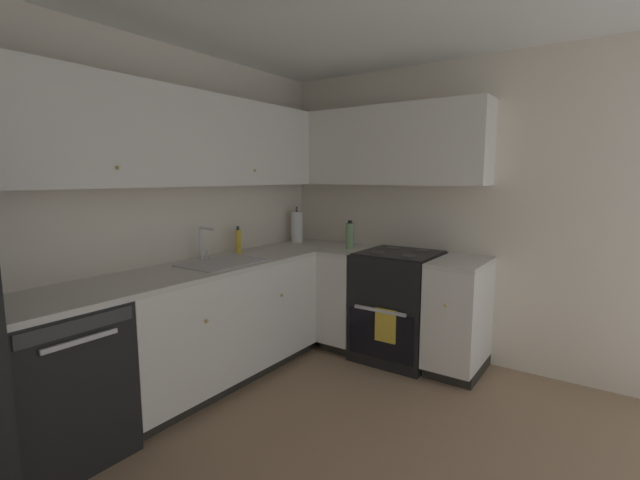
{
  "coord_description": "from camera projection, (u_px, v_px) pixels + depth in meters",
  "views": [
    {
      "loc": [
        -1.71,
        -1.07,
        1.5
      ],
      "look_at": [
        0.96,
        0.78,
        1.04
      ],
      "focal_mm": 24.62,
      "sensor_mm": 36.0,
      "label": 1
    }
  ],
  "objects": [
    {
      "name": "ground_plane",
      "position": [
        338.0,
        480.0,
        2.21
      ],
      "size": [
        3.71,
        3.26,
        0.02
      ],
      "primitive_type": "cube",
      "color": "#937556"
    },
    {
      "name": "wall_back",
      "position": [
        134.0,
        221.0,
        2.97
      ],
      "size": [
        3.81,
        0.05,
        2.42
      ],
      "primitive_type": "cube",
      "color": "beige",
      "rests_on": "ground_plane"
    },
    {
      "name": "wall_right",
      "position": [
        463.0,
        213.0,
        3.56
      ],
      "size": [
        0.05,
        3.36,
        2.42
      ],
      "primitive_type": "cube",
      "color": "beige",
      "rests_on": "ground_plane"
    },
    {
      "name": "dishwasher",
      "position": [
        54.0,
        383.0,
        2.32
      ],
      "size": [
        0.6,
        0.63,
        0.85
      ],
      "color": "black",
      "rests_on": "ground_plane"
    },
    {
      "name": "lower_cabinets_back",
      "position": [
        218.0,
        324.0,
        3.24
      ],
      "size": [
        1.67,
        0.62,
        0.85
      ],
      "color": "silver",
      "rests_on": "ground_plane"
    },
    {
      "name": "countertop_back",
      "position": [
        216.0,
        266.0,
        3.18
      ],
      "size": [
        2.87,
        0.6,
        0.03
      ],
      "primitive_type": "cube",
      "color": "beige",
      "rests_on": "lower_cabinets_back"
    },
    {
      "name": "lower_cabinets_right",
      "position": [
        406.0,
        309.0,
        3.6
      ],
      "size": [
        0.62,
        1.31,
        0.85
      ],
      "color": "silver",
      "rests_on": "ground_plane"
    },
    {
      "name": "countertop_right",
      "position": [
        407.0,
        257.0,
        3.54
      ],
      "size": [
        0.6,
        1.31,
        0.03
      ],
      "color": "beige",
      "rests_on": "lower_cabinets_right"
    },
    {
      "name": "oven_range",
      "position": [
        399.0,
        305.0,
        3.65
      ],
      "size": [
        0.68,
        0.62,
        1.04
      ],
      "color": "black",
      "rests_on": "ground_plane"
    },
    {
      "name": "upper_cabinets_back",
      "position": [
        179.0,
        139.0,
        3.0
      ],
      "size": [
        2.55,
        0.34,
        0.64
      ],
      "color": "silver"
    },
    {
      "name": "upper_cabinets_right",
      "position": [
        377.0,
        147.0,
        3.73
      ],
      "size": [
        0.32,
        1.86,
        0.64
      ],
      "color": "silver"
    },
    {
      "name": "sink",
      "position": [
        223.0,
        268.0,
        3.2
      ],
      "size": [
        0.58,
        0.4,
        0.1
      ],
      "color": "#B7B7BC",
      "rests_on": "countertop_back"
    },
    {
      "name": "faucet",
      "position": [
        203.0,
        240.0,
        3.29
      ],
      "size": [
        0.07,
        0.16,
        0.25
      ],
      "color": "silver",
      "rests_on": "countertop_back"
    },
    {
      "name": "soap_bottle",
      "position": [
        238.0,
        241.0,
        3.59
      ],
      "size": [
        0.05,
        0.05,
        0.22
      ],
      "color": "gold",
      "rests_on": "countertop_back"
    },
    {
      "name": "paper_towel_roll",
      "position": [
        297.0,
        227.0,
        4.19
      ],
      "size": [
        0.11,
        0.11,
        0.35
      ],
      "color": "white",
      "rests_on": "countertop_back"
    },
    {
      "name": "oil_bottle",
      "position": [
        350.0,
        235.0,
        3.83
      ],
      "size": [
        0.07,
        0.07,
        0.25
      ],
      "color": "#729E66",
      "rests_on": "countertop_right"
    }
  ]
}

